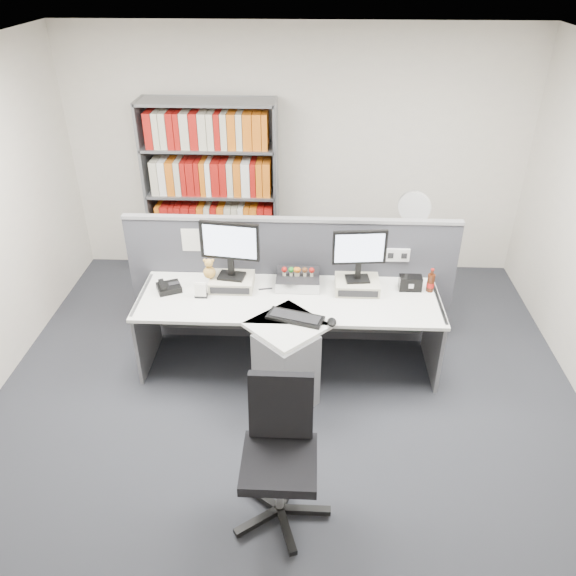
{
  "coord_description": "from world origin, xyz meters",
  "views": [
    {
      "loc": [
        0.18,
        -3.31,
        3.32
      ],
      "look_at": [
        0.0,
        0.65,
        0.92
      ],
      "focal_mm": 35.43,
      "sensor_mm": 36.0,
      "label": 1
    }
  ],
  "objects_px": {
    "mouse": "(332,322)",
    "filing_cabinet": "(406,271)",
    "desk_phone": "(168,287)",
    "desk_fan": "(414,211)",
    "office_chair": "(280,448)",
    "monitor_left": "(230,245)",
    "speaker": "(410,283)",
    "cola_bottle": "(431,283)",
    "desktop_pc": "(298,280)",
    "shelving_unit": "(213,196)",
    "desk_calendar": "(201,291)",
    "keyboard": "(295,317)",
    "desk": "(288,338)",
    "monitor_right": "(359,251)"
  },
  "relations": [
    {
      "from": "desk_calendar",
      "to": "desk_fan",
      "type": "height_order",
      "value": "desk_fan"
    },
    {
      "from": "mouse",
      "to": "desk_fan",
      "type": "height_order",
      "value": "desk_fan"
    },
    {
      "from": "shelving_unit",
      "to": "desk_fan",
      "type": "xyz_separation_m",
      "value": [
        2.1,
        -0.45,
        0.07
      ]
    },
    {
      "from": "mouse",
      "to": "desk_phone",
      "type": "xyz_separation_m",
      "value": [
        -1.42,
        0.46,
        0.01
      ]
    },
    {
      "from": "keyboard",
      "to": "desk_fan",
      "type": "height_order",
      "value": "desk_fan"
    },
    {
      "from": "desk_phone",
      "to": "desk_fan",
      "type": "bearing_deg",
      "value": 26.0
    },
    {
      "from": "desk_phone",
      "to": "desk_calendar",
      "type": "distance_m",
      "value": 0.32
    },
    {
      "from": "desk",
      "to": "speaker",
      "type": "height_order",
      "value": "speaker"
    },
    {
      "from": "keyboard",
      "to": "desk_fan",
      "type": "bearing_deg",
      "value": 52.83
    },
    {
      "from": "monitor_left",
      "to": "speaker",
      "type": "height_order",
      "value": "monitor_left"
    },
    {
      "from": "desktop_pc",
      "to": "desk_fan",
      "type": "xyz_separation_m",
      "value": [
        1.13,
        0.95,
        0.27
      ]
    },
    {
      "from": "desk_fan",
      "to": "office_chair",
      "type": "height_order",
      "value": "desk_fan"
    },
    {
      "from": "desk_phone",
      "to": "cola_bottle",
      "type": "xyz_separation_m",
      "value": [
        2.29,
        0.09,
        0.05
      ]
    },
    {
      "from": "monitor_left",
      "to": "office_chair",
      "type": "xyz_separation_m",
      "value": [
        0.52,
        -1.7,
        -0.59
      ]
    },
    {
      "from": "shelving_unit",
      "to": "speaker",
      "type": "bearing_deg",
      "value": -36.3
    },
    {
      "from": "monitor_right",
      "to": "office_chair",
      "type": "xyz_separation_m",
      "value": [
        -0.58,
        -1.7,
        -0.56
      ]
    },
    {
      "from": "keyboard",
      "to": "desk_fan",
      "type": "distance_m",
      "value": 1.9
    },
    {
      "from": "desk_phone",
      "to": "cola_bottle",
      "type": "bearing_deg",
      "value": 2.38
    },
    {
      "from": "desktop_pc",
      "to": "office_chair",
      "type": "height_order",
      "value": "office_chair"
    },
    {
      "from": "desk",
      "to": "speaker",
      "type": "xyz_separation_m",
      "value": [
        1.06,
        0.41,
        0.33
      ]
    },
    {
      "from": "mouse",
      "to": "speaker",
      "type": "bearing_deg",
      "value": 39.47
    },
    {
      "from": "desk_fan",
      "to": "office_chair",
      "type": "relative_size",
      "value": 0.54
    },
    {
      "from": "desktop_pc",
      "to": "desk",
      "type": "bearing_deg",
      "value": -98.99
    },
    {
      "from": "speaker",
      "to": "shelving_unit",
      "type": "xyz_separation_m",
      "value": [
        -1.96,
        1.44,
        0.19
      ]
    },
    {
      "from": "desk_calendar",
      "to": "speaker",
      "type": "xyz_separation_m",
      "value": [
        1.81,
        0.2,
        0.01
      ]
    },
    {
      "from": "shelving_unit",
      "to": "cola_bottle",
      "type": "bearing_deg",
      "value": -34.39
    },
    {
      "from": "keyboard",
      "to": "speaker",
      "type": "height_order",
      "value": "speaker"
    },
    {
      "from": "monitor_left",
      "to": "office_chair",
      "type": "height_order",
      "value": "monitor_left"
    },
    {
      "from": "keyboard",
      "to": "office_chair",
      "type": "bearing_deg",
      "value": -92.63
    },
    {
      "from": "keyboard",
      "to": "desk_phone",
      "type": "xyz_separation_m",
      "value": [
        -1.12,
        0.39,
        0.02
      ]
    },
    {
      "from": "desktop_pc",
      "to": "speaker",
      "type": "bearing_deg",
      "value": -2.05
    },
    {
      "from": "desktop_pc",
      "to": "mouse",
      "type": "height_order",
      "value": "desktop_pc"
    },
    {
      "from": "monitor_right",
      "to": "shelving_unit",
      "type": "distance_m",
      "value": 2.09
    },
    {
      "from": "filing_cabinet",
      "to": "speaker",
      "type": "bearing_deg",
      "value": -98.3
    },
    {
      "from": "desk",
      "to": "desk_calendar",
      "type": "relative_size",
      "value": 19.74
    },
    {
      "from": "monitor_left",
      "to": "desk_fan",
      "type": "bearing_deg",
      "value": 30.71
    },
    {
      "from": "cola_bottle",
      "to": "office_chair",
      "type": "height_order",
      "value": "office_chair"
    },
    {
      "from": "desktop_pc",
      "to": "filing_cabinet",
      "type": "xyz_separation_m",
      "value": [
        1.13,
        0.95,
        -0.42
      ]
    },
    {
      "from": "monitor_left",
      "to": "filing_cabinet",
      "type": "height_order",
      "value": "monitor_left"
    },
    {
      "from": "mouse",
      "to": "desk_fan",
      "type": "bearing_deg",
      "value": 61.7
    },
    {
      "from": "desk_fan",
      "to": "desktop_pc",
      "type": "bearing_deg",
      "value": -139.85
    },
    {
      "from": "mouse",
      "to": "filing_cabinet",
      "type": "height_order",
      "value": "mouse"
    },
    {
      "from": "filing_cabinet",
      "to": "desk_calendar",
      "type": "bearing_deg",
      "value": -148.71
    },
    {
      "from": "mouse",
      "to": "speaker",
      "type": "distance_m",
      "value": 0.9
    },
    {
      "from": "mouse",
      "to": "monitor_right",
      "type": "bearing_deg",
      "value": 67.1
    },
    {
      "from": "desktop_pc",
      "to": "desk_calendar",
      "type": "relative_size",
      "value": 2.88
    },
    {
      "from": "desk_phone",
      "to": "speaker",
      "type": "height_order",
      "value": "speaker"
    },
    {
      "from": "desk_calendar",
      "to": "shelving_unit",
      "type": "relative_size",
      "value": 0.07
    },
    {
      "from": "desktop_pc",
      "to": "cola_bottle",
      "type": "bearing_deg",
      "value": -2.69
    },
    {
      "from": "cola_bottle",
      "to": "filing_cabinet",
      "type": "relative_size",
      "value": 0.32
    }
  ]
}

